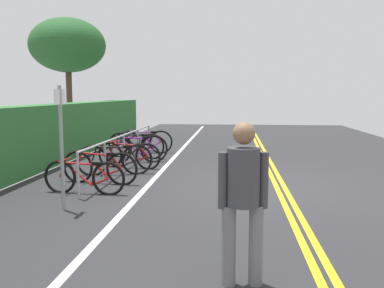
# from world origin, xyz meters

# --- Properties ---
(ground_plane) EXTENTS (34.48, 11.00, 0.05)m
(ground_plane) POSITION_xyz_m (0.00, 0.00, -0.03)
(ground_plane) COLOR #2B2B2D
(centre_line_yellow_inner) EXTENTS (31.03, 0.10, 0.00)m
(centre_line_yellow_inner) POSITION_xyz_m (0.00, -0.08, 0.00)
(centre_line_yellow_inner) COLOR gold
(centre_line_yellow_inner) RESTS_ON ground_plane
(centre_line_yellow_outer) EXTENTS (31.03, 0.10, 0.00)m
(centre_line_yellow_outer) POSITION_xyz_m (0.00, 0.08, 0.00)
(centre_line_yellow_outer) COLOR gold
(centre_line_yellow_outer) RESTS_ON ground_plane
(bike_lane_stripe_white) EXTENTS (31.03, 0.12, 0.00)m
(bike_lane_stripe_white) POSITION_xyz_m (0.00, 2.71, 0.00)
(bike_lane_stripe_white) COLOR white
(bike_lane_stripe_white) RESTS_ON ground_plane
(bike_rack) EXTENTS (6.47, 0.05, 0.87)m
(bike_rack) POSITION_xyz_m (1.67, 3.73, 0.65)
(bike_rack) COLOR #9EA0A5
(bike_rack) RESTS_ON ground_plane
(bicycle_0) EXTENTS (0.46, 1.64, 0.68)m
(bicycle_0) POSITION_xyz_m (-1.11, 3.78, 0.32)
(bicycle_0) COLOR black
(bicycle_0) RESTS_ON ground_plane
(bicycle_1) EXTENTS (0.46, 1.72, 0.73)m
(bicycle_1) POSITION_xyz_m (-0.19, 3.77, 0.34)
(bicycle_1) COLOR black
(bicycle_1) RESTS_ON ground_plane
(bicycle_2) EXTENTS (0.59, 1.72, 0.75)m
(bicycle_2) POSITION_xyz_m (0.79, 3.72, 0.35)
(bicycle_2) COLOR black
(bicycle_2) RESTS_ON ground_plane
(bicycle_3) EXTENTS (0.51, 1.72, 0.71)m
(bicycle_3) POSITION_xyz_m (1.70, 3.61, 0.33)
(bicycle_3) COLOR black
(bicycle_3) RESTS_ON ground_plane
(bicycle_4) EXTENTS (0.65, 1.70, 0.79)m
(bicycle_4) POSITION_xyz_m (2.57, 3.63, 0.37)
(bicycle_4) COLOR black
(bicycle_4) RESTS_ON ground_plane
(bicycle_5) EXTENTS (0.54, 1.79, 0.78)m
(bicycle_5) POSITION_xyz_m (3.42, 3.83, 0.37)
(bicycle_5) COLOR black
(bicycle_5) RESTS_ON ground_plane
(bicycle_6) EXTENTS (0.52, 1.78, 0.77)m
(bicycle_6) POSITION_xyz_m (4.39, 3.78, 0.36)
(bicycle_6) COLOR black
(bicycle_6) RESTS_ON ground_plane
(pedestrian) EXTENTS (0.32, 0.49, 1.62)m
(pedestrian) POSITION_xyz_m (-4.71, 0.87, 0.93)
(pedestrian) COLOR slate
(pedestrian) RESTS_ON ground_plane
(sign_post_near) EXTENTS (0.36, 0.06, 2.02)m
(sign_post_near) POSITION_xyz_m (-2.27, 3.71, 1.23)
(sign_post_near) COLOR gray
(sign_post_near) RESTS_ON ground_plane
(hedge_backdrop) EXTENTS (15.42, 0.83, 1.60)m
(hedge_backdrop) POSITION_xyz_m (3.17, 5.97, 0.80)
(hedge_backdrop) COLOR #2D6B30
(hedge_backdrop) RESTS_ON ground_plane
(tree_mid) EXTENTS (3.27, 3.27, 5.15)m
(tree_mid) POSITION_xyz_m (9.30, 8.16, 3.96)
(tree_mid) COLOR #473323
(tree_mid) RESTS_ON ground_plane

